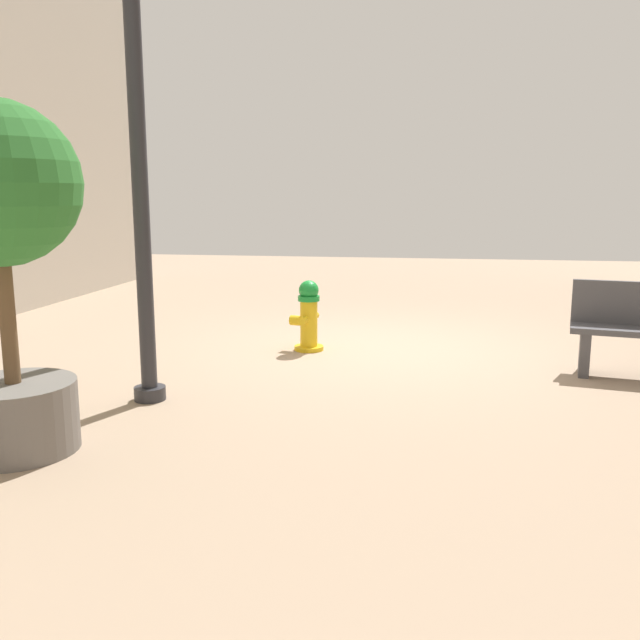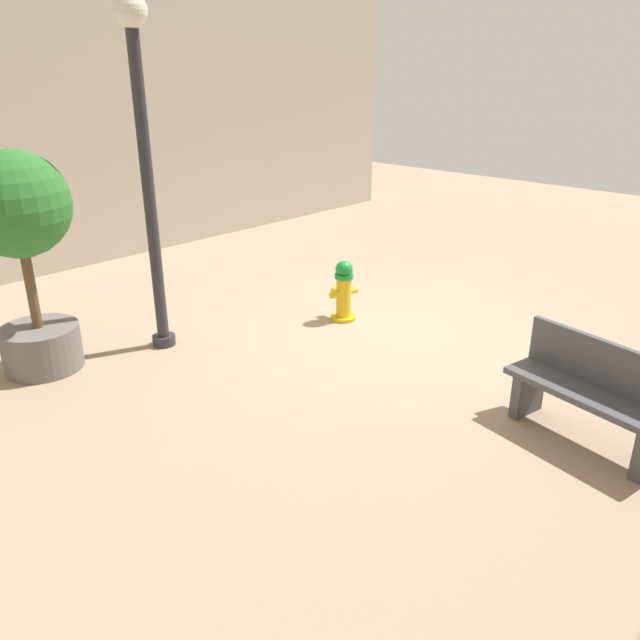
# 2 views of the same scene
# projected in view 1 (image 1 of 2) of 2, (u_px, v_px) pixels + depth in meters

# --- Properties ---
(ground_plane) EXTENTS (23.40, 23.40, 0.00)m
(ground_plane) POSITION_uv_depth(u_px,v_px,m) (384.00, 348.00, 8.08)
(ground_plane) COLOR tan
(fire_hydrant) EXTENTS (0.41, 0.43, 0.83)m
(fire_hydrant) POSITION_uv_depth(u_px,v_px,m) (308.00, 316.00, 7.93)
(fire_hydrant) COLOR gold
(fire_hydrant) RESTS_ON ground_plane
(planter_tree) EXTENTS (1.12, 1.12, 2.45)m
(planter_tree) POSITION_uv_depth(u_px,v_px,m) (0.00, 235.00, 4.59)
(planter_tree) COLOR slate
(planter_tree) RESTS_ON ground_plane
(street_lamp) EXTENTS (0.36, 0.36, 3.92)m
(street_lamp) POSITION_uv_depth(u_px,v_px,m) (137.00, 119.00, 5.62)
(street_lamp) COLOR #2D2D33
(street_lamp) RESTS_ON ground_plane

